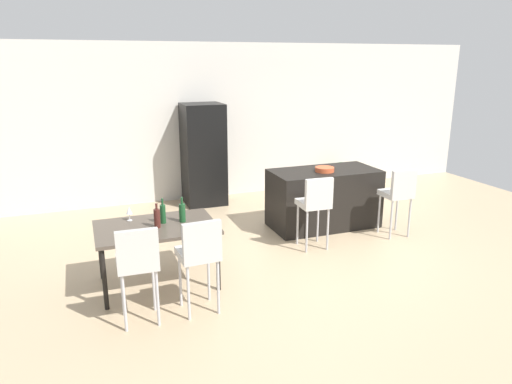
{
  "coord_description": "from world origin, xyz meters",
  "views": [
    {
      "loc": [
        -3.09,
        -5.58,
        2.59
      ],
      "look_at": [
        -0.91,
        0.19,
        0.85
      ],
      "focal_mm": 32.98,
      "sensor_mm": 36.0,
      "label": 1
    }
  ],
  "objects_px": {
    "bar_chair_left": "(315,201)",
    "wine_bottle_right": "(163,214)",
    "wine_bottle_corner": "(182,212)",
    "dining_chair_far": "(199,251)",
    "potted_plant": "(341,173)",
    "dining_chair_near": "(138,260)",
    "fruit_bowl": "(325,169)",
    "refrigerator": "(203,155)",
    "bar_chair_middle": "(399,192)",
    "kitchen_island": "(324,198)",
    "dining_table": "(156,231)",
    "wine_glass_left": "(129,211)",
    "wine_bottle_far": "(157,218)"
  },
  "relations": [
    {
      "from": "dining_chair_far",
      "to": "fruit_bowl",
      "type": "relative_size",
      "value": 3.58
    },
    {
      "from": "refrigerator",
      "to": "potted_plant",
      "type": "relative_size",
      "value": 3.3
    },
    {
      "from": "kitchen_island",
      "to": "dining_chair_near",
      "type": "xyz_separation_m",
      "value": [
        -3.13,
        -1.95,
        0.24
      ]
    },
    {
      "from": "dining_chair_near",
      "to": "wine_bottle_corner",
      "type": "bearing_deg",
      "value": 53.22
    },
    {
      "from": "wine_bottle_corner",
      "to": "potted_plant",
      "type": "distance_m",
      "value": 4.96
    },
    {
      "from": "dining_chair_far",
      "to": "wine_glass_left",
      "type": "distance_m",
      "value": 1.26
    },
    {
      "from": "kitchen_island",
      "to": "dining_chair_near",
      "type": "height_order",
      "value": "dining_chair_near"
    },
    {
      "from": "bar_chair_left",
      "to": "wine_bottle_right",
      "type": "distance_m",
      "value": 2.17
    },
    {
      "from": "dining_table",
      "to": "refrigerator",
      "type": "height_order",
      "value": "refrigerator"
    },
    {
      "from": "wine_bottle_corner",
      "to": "potted_plant",
      "type": "height_order",
      "value": "wine_bottle_corner"
    },
    {
      "from": "wine_bottle_corner",
      "to": "bar_chair_left",
      "type": "bearing_deg",
      "value": 8.97
    },
    {
      "from": "dining_table",
      "to": "dining_chair_far",
      "type": "height_order",
      "value": "dining_chair_far"
    },
    {
      "from": "bar_chair_left",
      "to": "fruit_bowl",
      "type": "xyz_separation_m",
      "value": [
        0.53,
        0.72,
        0.26
      ]
    },
    {
      "from": "dining_chair_near",
      "to": "potted_plant",
      "type": "height_order",
      "value": "dining_chair_near"
    },
    {
      "from": "wine_bottle_right",
      "to": "potted_plant",
      "type": "height_order",
      "value": "wine_bottle_right"
    },
    {
      "from": "bar_chair_left",
      "to": "fruit_bowl",
      "type": "distance_m",
      "value": 0.93
    },
    {
      "from": "wine_bottle_corner",
      "to": "wine_bottle_right",
      "type": "bearing_deg",
      "value": 171.43
    },
    {
      "from": "wine_bottle_far",
      "to": "dining_chair_far",
      "type": "bearing_deg",
      "value": -68.19
    },
    {
      "from": "refrigerator",
      "to": "dining_chair_far",
      "type": "bearing_deg",
      "value": -105.16
    },
    {
      "from": "wine_bottle_corner",
      "to": "wine_bottle_right",
      "type": "xyz_separation_m",
      "value": [
        -0.22,
        0.03,
        0.0
      ]
    },
    {
      "from": "fruit_bowl",
      "to": "refrigerator",
      "type": "bearing_deg",
      "value": 125.59
    },
    {
      "from": "bar_chair_left",
      "to": "potted_plant",
      "type": "distance_m",
      "value": 3.37
    },
    {
      "from": "dining_table",
      "to": "refrigerator",
      "type": "distance_m",
      "value": 3.32
    },
    {
      "from": "bar_chair_left",
      "to": "wine_bottle_right",
      "type": "bearing_deg",
      "value": -172.82
    },
    {
      "from": "kitchen_island",
      "to": "wine_bottle_corner",
      "type": "height_order",
      "value": "wine_bottle_corner"
    },
    {
      "from": "wine_bottle_right",
      "to": "fruit_bowl",
      "type": "distance_m",
      "value": 2.85
    },
    {
      "from": "bar_chair_left",
      "to": "wine_bottle_corner",
      "type": "bearing_deg",
      "value": -171.03
    },
    {
      "from": "bar_chair_middle",
      "to": "potted_plant",
      "type": "xyz_separation_m",
      "value": [
        0.62,
        2.69,
        -0.38
      ]
    },
    {
      "from": "wine_bottle_corner",
      "to": "wine_glass_left",
      "type": "distance_m",
      "value": 0.64
    },
    {
      "from": "wine_bottle_corner",
      "to": "dining_chair_near",
      "type": "bearing_deg",
      "value": -126.78
    },
    {
      "from": "dining_chair_far",
      "to": "bar_chair_middle",
      "type": "bearing_deg",
      "value": 19.08
    },
    {
      "from": "bar_chair_middle",
      "to": "dining_chair_far",
      "type": "bearing_deg",
      "value": -160.92
    },
    {
      "from": "kitchen_island",
      "to": "fruit_bowl",
      "type": "bearing_deg",
      "value": -120.84
    },
    {
      "from": "wine_bottle_corner",
      "to": "fruit_bowl",
      "type": "xyz_separation_m",
      "value": [
        2.45,
        1.02,
        0.1
      ]
    },
    {
      "from": "wine_bottle_far",
      "to": "potted_plant",
      "type": "xyz_separation_m",
      "value": [
        4.23,
        3.08,
        -0.53
      ]
    },
    {
      "from": "bar_chair_middle",
      "to": "potted_plant",
      "type": "relative_size",
      "value": 1.88
    },
    {
      "from": "dining_table",
      "to": "wine_bottle_right",
      "type": "relative_size",
      "value": 4.53
    },
    {
      "from": "wine_glass_left",
      "to": "refrigerator",
      "type": "height_order",
      "value": "refrigerator"
    },
    {
      "from": "wine_glass_left",
      "to": "refrigerator",
      "type": "relative_size",
      "value": 0.09
    },
    {
      "from": "dining_chair_far",
      "to": "potted_plant",
      "type": "relative_size",
      "value": 1.88
    },
    {
      "from": "dining_chair_near",
      "to": "dining_chair_far",
      "type": "distance_m",
      "value": 0.62
    },
    {
      "from": "kitchen_island",
      "to": "dining_chair_far",
      "type": "bearing_deg",
      "value": -142.15
    },
    {
      "from": "dining_table",
      "to": "refrigerator",
      "type": "bearing_deg",
      "value": 65.91
    },
    {
      "from": "dining_table",
      "to": "wine_bottle_far",
      "type": "height_order",
      "value": "wine_bottle_far"
    },
    {
      "from": "dining_chair_far",
      "to": "potted_plant",
      "type": "xyz_separation_m",
      "value": [
        3.93,
        3.83,
        -0.38
      ]
    },
    {
      "from": "wine_bottle_far",
      "to": "kitchen_island",
      "type": "bearing_deg",
      "value": 23.05
    },
    {
      "from": "bar_chair_middle",
      "to": "dining_chair_near",
      "type": "bearing_deg",
      "value": -163.76
    },
    {
      "from": "dining_chair_far",
      "to": "wine_bottle_corner",
      "type": "bearing_deg",
      "value": 89.45
    },
    {
      "from": "potted_plant",
      "to": "wine_bottle_right",
      "type": "bearing_deg",
      "value": -144.52
    },
    {
      "from": "wine_glass_left",
      "to": "fruit_bowl",
      "type": "bearing_deg",
      "value": 13.98
    }
  ]
}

